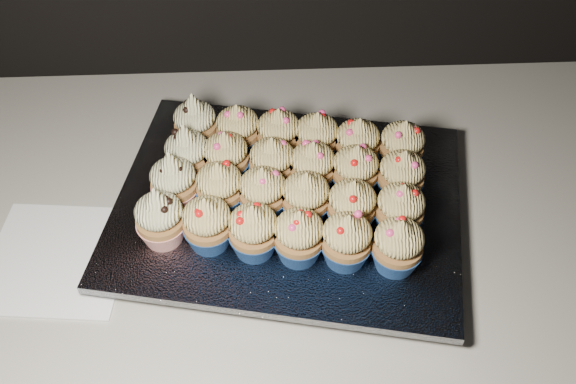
# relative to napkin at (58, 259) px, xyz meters

# --- Properties ---
(cabinet) EXTENTS (2.40, 0.60, 0.86)m
(cabinet) POSITION_rel_napkin_xyz_m (0.53, 0.10, -0.47)
(cabinet) COLOR black
(cabinet) RESTS_ON ground
(worktop) EXTENTS (2.44, 0.64, 0.04)m
(worktop) POSITION_rel_napkin_xyz_m (0.53, 0.10, -0.02)
(worktop) COLOR beige
(worktop) RESTS_ON cabinet
(napkin) EXTENTS (0.20, 0.20, 0.00)m
(napkin) POSITION_rel_napkin_xyz_m (0.00, 0.00, 0.00)
(napkin) COLOR white
(napkin) RESTS_ON worktop
(baking_tray) EXTENTS (0.48, 0.40, 0.02)m
(baking_tray) POSITION_rel_napkin_xyz_m (0.31, 0.06, 0.01)
(baking_tray) COLOR black
(baking_tray) RESTS_ON worktop
(foil_lining) EXTENTS (0.52, 0.44, 0.01)m
(foil_lining) POSITION_rel_napkin_xyz_m (0.31, 0.06, 0.03)
(foil_lining) COLOR silver
(foil_lining) RESTS_ON baking_tray
(cupcake_0) EXTENTS (0.06, 0.06, 0.10)m
(cupcake_0) POSITION_rel_napkin_xyz_m (0.14, 0.00, 0.07)
(cupcake_0) COLOR red
(cupcake_0) RESTS_ON foil_lining
(cupcake_1) EXTENTS (0.06, 0.06, 0.08)m
(cupcake_1) POSITION_rel_napkin_xyz_m (0.20, -0.01, 0.07)
(cupcake_1) COLOR navy
(cupcake_1) RESTS_ON foil_lining
(cupcake_2) EXTENTS (0.06, 0.06, 0.08)m
(cupcake_2) POSITION_rel_napkin_xyz_m (0.26, -0.02, 0.07)
(cupcake_2) COLOR navy
(cupcake_2) RESTS_ON foil_lining
(cupcake_3) EXTENTS (0.06, 0.06, 0.08)m
(cupcake_3) POSITION_rel_napkin_xyz_m (0.32, -0.03, 0.07)
(cupcake_3) COLOR navy
(cupcake_3) RESTS_ON foil_lining
(cupcake_4) EXTENTS (0.06, 0.06, 0.08)m
(cupcake_4) POSITION_rel_napkin_xyz_m (0.37, -0.04, 0.07)
(cupcake_4) COLOR navy
(cupcake_4) RESTS_ON foil_lining
(cupcake_5) EXTENTS (0.06, 0.06, 0.08)m
(cupcake_5) POSITION_rel_napkin_xyz_m (0.43, -0.05, 0.07)
(cupcake_5) COLOR navy
(cupcake_5) RESTS_ON foil_lining
(cupcake_6) EXTENTS (0.06, 0.06, 0.10)m
(cupcake_6) POSITION_rel_napkin_xyz_m (0.16, 0.06, 0.07)
(cupcake_6) COLOR red
(cupcake_6) RESTS_ON foil_lining
(cupcake_7) EXTENTS (0.06, 0.06, 0.08)m
(cupcake_7) POSITION_rel_napkin_xyz_m (0.22, 0.05, 0.07)
(cupcake_7) COLOR navy
(cupcake_7) RESTS_ON foil_lining
(cupcake_8) EXTENTS (0.06, 0.06, 0.08)m
(cupcake_8) POSITION_rel_napkin_xyz_m (0.27, 0.04, 0.07)
(cupcake_8) COLOR navy
(cupcake_8) RESTS_ON foil_lining
(cupcake_9) EXTENTS (0.06, 0.06, 0.08)m
(cupcake_9) POSITION_rel_napkin_xyz_m (0.33, 0.03, 0.07)
(cupcake_9) COLOR navy
(cupcake_9) RESTS_ON foil_lining
(cupcake_10) EXTENTS (0.06, 0.06, 0.08)m
(cupcake_10) POSITION_rel_napkin_xyz_m (0.39, 0.01, 0.07)
(cupcake_10) COLOR navy
(cupcake_10) RESTS_ON foil_lining
(cupcake_11) EXTENTS (0.06, 0.06, 0.08)m
(cupcake_11) POSITION_rel_napkin_xyz_m (0.45, 0.00, 0.07)
(cupcake_11) COLOR navy
(cupcake_11) RESTS_ON foil_lining
(cupcake_12) EXTENTS (0.06, 0.06, 0.10)m
(cupcake_12) POSITION_rel_napkin_xyz_m (0.17, 0.12, 0.07)
(cupcake_12) COLOR red
(cupcake_12) RESTS_ON foil_lining
(cupcake_13) EXTENTS (0.06, 0.06, 0.08)m
(cupcake_13) POSITION_rel_napkin_xyz_m (0.22, 0.11, 0.07)
(cupcake_13) COLOR navy
(cupcake_13) RESTS_ON foil_lining
(cupcake_14) EXTENTS (0.06, 0.06, 0.08)m
(cupcake_14) POSITION_rel_napkin_xyz_m (0.29, 0.10, 0.07)
(cupcake_14) COLOR navy
(cupcake_14) RESTS_ON foil_lining
(cupcake_15) EXTENTS (0.06, 0.06, 0.08)m
(cupcake_15) POSITION_rel_napkin_xyz_m (0.34, 0.09, 0.07)
(cupcake_15) COLOR navy
(cupcake_15) RESTS_ON foil_lining
(cupcake_16) EXTENTS (0.06, 0.06, 0.08)m
(cupcake_16) POSITION_rel_napkin_xyz_m (0.40, 0.08, 0.07)
(cupcake_16) COLOR navy
(cupcake_16) RESTS_ON foil_lining
(cupcake_17) EXTENTS (0.06, 0.06, 0.08)m
(cupcake_17) POSITION_rel_napkin_xyz_m (0.46, 0.06, 0.07)
(cupcake_17) COLOR navy
(cupcake_17) RESTS_ON foil_lining
(cupcake_18) EXTENTS (0.06, 0.06, 0.10)m
(cupcake_18) POSITION_rel_napkin_xyz_m (0.18, 0.18, 0.07)
(cupcake_18) COLOR red
(cupcake_18) RESTS_ON foil_lining
(cupcake_19) EXTENTS (0.06, 0.06, 0.08)m
(cupcake_19) POSITION_rel_napkin_xyz_m (0.24, 0.16, 0.07)
(cupcake_19) COLOR navy
(cupcake_19) RESTS_ON foil_lining
(cupcake_20) EXTENTS (0.06, 0.06, 0.08)m
(cupcake_20) POSITION_rel_napkin_xyz_m (0.30, 0.15, 0.07)
(cupcake_20) COLOR navy
(cupcake_20) RESTS_ON foil_lining
(cupcake_21) EXTENTS (0.06, 0.06, 0.08)m
(cupcake_21) POSITION_rel_napkin_xyz_m (0.35, 0.14, 0.07)
(cupcake_21) COLOR navy
(cupcake_21) RESTS_ON foil_lining
(cupcake_22) EXTENTS (0.06, 0.06, 0.08)m
(cupcake_22) POSITION_rel_napkin_xyz_m (0.41, 0.13, 0.07)
(cupcake_22) COLOR navy
(cupcake_22) RESTS_ON foil_lining
(cupcake_23) EXTENTS (0.06, 0.06, 0.08)m
(cupcake_23) POSITION_rel_napkin_xyz_m (0.47, 0.12, 0.07)
(cupcake_23) COLOR navy
(cupcake_23) RESTS_ON foil_lining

